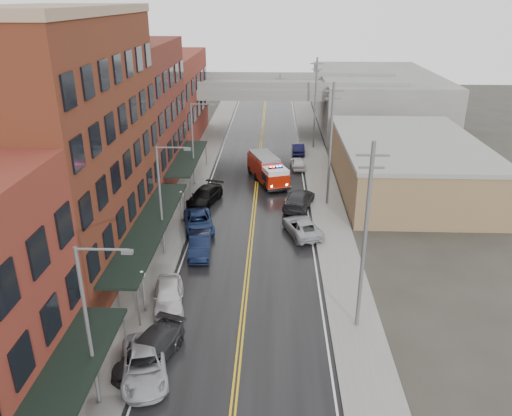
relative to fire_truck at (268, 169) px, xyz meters
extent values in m
cube|color=black|center=(-1.18, -11.35, -1.52)|extent=(11.00, 160.00, 0.02)
cube|color=slate|center=(-8.48, -11.35, -1.45)|extent=(3.00, 160.00, 0.15)
cube|color=slate|center=(6.12, -11.35, -1.45)|extent=(3.00, 160.00, 0.15)
cube|color=gray|center=(-6.83, -11.35, -1.45)|extent=(0.30, 160.00, 0.15)
cube|color=gray|center=(4.47, -11.35, -1.45)|extent=(0.30, 160.00, 0.15)
cube|color=#5E2919|center=(-14.48, -18.35, 7.47)|extent=(9.00, 20.00, 18.00)
cube|color=#5B221B|center=(-14.48, -0.85, 5.97)|extent=(9.00, 15.00, 15.00)
cube|color=maroon|center=(-14.48, 16.65, 4.47)|extent=(9.00, 20.00, 12.00)
cube|color=#856647|center=(14.82, -1.35, 0.97)|extent=(14.00, 22.00, 5.00)
cube|color=slate|center=(16.82, 28.65, 2.47)|extent=(18.00, 30.00, 8.00)
cylinder|color=slate|center=(-7.53, -29.75, -0.03)|extent=(0.10, 0.10, 3.00)
cube|color=black|center=(-8.68, -18.35, 1.47)|extent=(2.60, 18.00, 0.18)
cylinder|color=slate|center=(-7.53, -26.95, -0.03)|extent=(0.10, 0.10, 3.00)
cylinder|color=slate|center=(-7.53, -9.75, -0.03)|extent=(0.10, 0.10, 3.00)
cube|color=black|center=(-8.68, -0.85, 1.47)|extent=(2.60, 13.00, 0.18)
cylinder|color=slate|center=(-7.53, -6.95, -0.03)|extent=(0.10, 0.10, 3.00)
cylinder|color=slate|center=(-7.53, 5.25, -0.03)|extent=(0.10, 0.10, 3.00)
cylinder|color=#59595B|center=(-7.58, -25.35, -0.13)|extent=(0.14, 0.14, 2.80)
sphere|color=silver|center=(-7.58, -25.35, 1.37)|extent=(0.44, 0.44, 0.44)
cylinder|color=#59595B|center=(-7.58, -11.35, -0.13)|extent=(0.14, 0.14, 2.80)
sphere|color=silver|center=(-7.58, -11.35, 1.37)|extent=(0.44, 0.44, 0.44)
cylinder|color=#59595B|center=(-7.98, -33.35, 2.97)|extent=(0.18, 0.18, 9.00)
cylinder|color=#59595B|center=(-6.78, -33.35, 7.37)|extent=(2.40, 0.12, 0.12)
cube|color=#59595B|center=(-5.68, -33.35, 7.27)|extent=(0.50, 0.22, 0.18)
cylinder|color=#59595B|center=(-7.98, -17.35, 2.97)|extent=(0.18, 0.18, 9.00)
cylinder|color=#59595B|center=(-6.78, -17.35, 7.37)|extent=(2.40, 0.12, 0.12)
cube|color=#59595B|center=(-5.68, -17.35, 7.27)|extent=(0.50, 0.22, 0.18)
cylinder|color=#59595B|center=(-7.98, -1.35, 2.97)|extent=(0.18, 0.18, 9.00)
cylinder|color=#59595B|center=(-6.78, -1.35, 7.37)|extent=(2.40, 0.12, 0.12)
cube|color=#59595B|center=(-5.68, -1.35, 7.27)|extent=(0.50, 0.22, 0.18)
cylinder|color=#59595B|center=(6.02, -26.35, 4.47)|extent=(0.24, 0.24, 12.00)
cube|color=#59595B|center=(6.02, -26.35, 9.67)|extent=(1.80, 0.12, 0.12)
cube|color=#59595B|center=(6.02, -26.35, 8.97)|extent=(1.40, 0.12, 0.12)
cylinder|color=#59595B|center=(6.02, -6.35, 4.47)|extent=(0.24, 0.24, 12.00)
cube|color=#59595B|center=(6.02, -6.35, 9.67)|extent=(1.80, 0.12, 0.12)
cube|color=#59595B|center=(6.02, -6.35, 8.97)|extent=(1.40, 0.12, 0.12)
cylinder|color=#59595B|center=(6.02, 13.65, 4.47)|extent=(0.24, 0.24, 12.00)
cube|color=#59595B|center=(6.02, 13.65, 9.67)|extent=(1.80, 0.12, 0.12)
cube|color=#59595B|center=(6.02, 13.65, 8.97)|extent=(1.40, 0.12, 0.12)
cube|color=slate|center=(-1.18, 20.65, 5.22)|extent=(40.00, 10.00, 1.50)
cube|color=slate|center=(-12.18, 20.65, 1.47)|extent=(1.60, 8.00, 6.00)
cube|color=slate|center=(9.82, 20.65, 1.47)|extent=(1.60, 8.00, 6.00)
cube|color=#A11807|center=(-0.41, 1.15, -0.02)|extent=(4.07, 5.84, 2.04)
cube|color=#A11807|center=(0.86, -2.42, -0.31)|extent=(3.13, 3.19, 1.46)
cube|color=silver|center=(0.86, -2.42, 0.66)|extent=(2.95, 2.97, 0.49)
cube|color=black|center=(0.79, -2.24, -0.02)|extent=(2.83, 2.28, 0.78)
cube|color=slate|center=(-0.41, 1.15, 1.14)|extent=(3.71, 5.40, 0.29)
cube|color=black|center=(0.86, -2.42, 0.98)|extent=(1.56, 0.77, 0.14)
sphere|color=#FF0C0C|center=(0.35, -2.60, 1.06)|extent=(0.19, 0.19, 0.19)
sphere|color=#1933FF|center=(1.36, -2.24, 1.06)|extent=(0.19, 0.19, 0.19)
cylinder|color=black|center=(-0.12, -2.87, -1.04)|extent=(1.03, 0.64, 0.97)
cylinder|color=black|center=(1.90, -2.16, -1.04)|extent=(1.03, 0.64, 0.97)
cylinder|color=black|center=(-1.25, 0.33, -1.04)|extent=(1.03, 0.64, 0.97)
cylinder|color=black|center=(0.76, 1.05, -1.04)|extent=(1.03, 0.64, 0.97)
cylinder|color=black|center=(-2.06, 2.62, -1.04)|extent=(1.03, 0.64, 0.97)
cylinder|color=black|center=(-0.05, 3.34, -1.04)|extent=(1.03, 0.64, 0.97)
imported|color=#A0A2A7|center=(-6.18, -31.15, -0.80)|extent=(3.63, 5.66, 1.45)
imported|color=#242427|center=(-6.16, -30.05, -0.75)|extent=(3.80, 5.74, 1.54)
imported|color=silver|center=(-6.18, -24.52, -0.71)|extent=(2.74, 5.03, 1.62)
imported|color=black|center=(-5.15, -17.09, -0.74)|extent=(2.06, 4.89, 1.57)
imported|color=#15264F|center=(-5.91, -12.55, -0.78)|extent=(3.58, 5.76, 1.49)
imported|color=black|center=(-6.18, -6.55, -0.72)|extent=(3.76, 5.95, 1.61)
imported|color=#9B9FA3|center=(3.19, -13.22, -0.80)|extent=(3.85, 5.71, 1.45)
imported|color=#252527|center=(3.18, -7.15, -0.69)|extent=(3.73, 6.17, 1.67)
imported|color=silver|center=(3.57, 4.85, -0.82)|extent=(1.88, 4.21, 1.41)
imported|color=black|center=(3.82, 10.85, -0.79)|extent=(1.58, 4.47, 1.47)
camera|label=1|loc=(0.68, -52.46, 17.57)|focal=35.00mm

